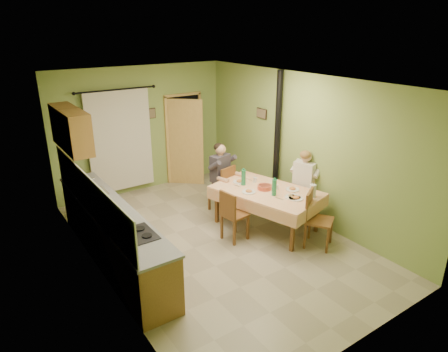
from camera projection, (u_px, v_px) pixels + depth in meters
floor at (216, 241)px, 7.12m from camera, size 4.00×6.00×0.01m
room_shell at (215, 142)px, 6.47m from camera, size 4.04×6.04×2.82m
kitchen_run at (112, 234)px, 6.36m from camera, size 0.64×3.64×1.56m
upper_cabinets at (70, 129)px, 6.78m from camera, size 0.35×1.40×0.70m
curtain at (120, 141)px, 8.62m from camera, size 1.70×0.07×2.22m
doorway at (185, 140)px, 9.46m from camera, size 0.96×0.59×2.15m
dining_table at (266, 209)px, 7.48m from camera, size 1.65×2.18×0.76m
tableware at (272, 188)px, 7.26m from camera, size 0.99×1.46×0.33m
chair_far at (222, 197)px, 8.22m from camera, size 0.50×0.50×0.97m
chair_near at (317, 230)px, 6.87m from camera, size 0.61×0.61×1.00m
chair_right at (303, 204)px, 7.86m from camera, size 0.50×0.50×0.96m
chair_left at (234, 225)px, 7.08m from camera, size 0.44×0.44×0.95m
man_far at (221, 170)px, 8.02m from camera, size 0.64×0.55×1.39m
man_right at (305, 177)px, 7.64m from camera, size 0.57×0.64×1.39m
stove_flue at (276, 158)px, 8.22m from camera, size 0.24×0.24×2.80m
picture_back at (152, 113)px, 8.92m from camera, size 0.19×0.03×0.23m
picture_right at (262, 113)px, 8.43m from camera, size 0.03×0.31×0.21m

